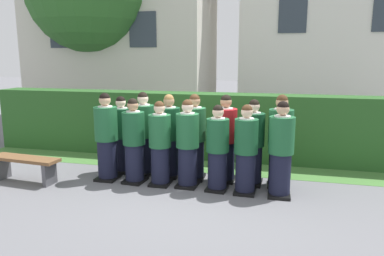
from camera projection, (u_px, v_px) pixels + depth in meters
The scene contains 20 objects.
ground_plane at pixel (189, 186), 6.77m from camera, with size 60.00×60.00×0.00m, color slate.
student_front_row_0 at pixel (107, 139), 7.04m from camera, with size 0.44×0.48×1.68m.
student_front_row_1 at pixel (134, 143), 6.88m from camera, with size 0.42×0.52×1.60m.
student_front_row_2 at pixel (160, 145), 6.75m from camera, with size 0.41×0.45×1.57m.
student_front_row_3 at pixel (188, 146), 6.66m from camera, with size 0.42×0.51×1.60m.
student_front_row_4 at pixel (218, 150), 6.48m from camera, with size 0.40×0.46×1.53m.
student_front_row_5 at pixel (246, 152), 6.33m from camera, with size 0.41×0.45×1.56m.
student_front_row_6 at pixel (281, 152), 6.18m from camera, with size 0.42×0.52×1.63m.
student_rear_row_0 at pixel (122, 136), 7.52m from camera, with size 0.41×0.47×1.57m.
student_rear_row_1 at pixel (144, 135), 7.38m from camera, with size 0.43×0.51×1.67m.
student_rear_row_2 at pixel (169, 138), 7.22m from camera, with size 0.43×0.47×1.64m.
student_rear_row_3 at pixel (195, 139), 7.07m from camera, with size 0.43×0.49×1.66m.
student_in_red_blazer at pixel (225, 140), 6.96m from camera, with size 0.43×0.48×1.66m.
student_rear_row_5 at pixel (253, 144), 6.78m from camera, with size 0.41×0.47×1.59m.
student_rear_row_6 at pixel (280, 143), 6.66m from camera, with size 0.44×0.53×1.69m.
hedge at pixel (211, 126), 8.61m from camera, with size 10.90×0.70×1.51m.
school_building_main at pixel (123, 21), 13.54m from camera, with size 6.77×3.70×7.04m.
school_building_annex at pixel (333, 10), 13.30m from camera, with size 6.73×3.72×7.79m.
wooden_bench at pixel (25, 164), 6.97m from camera, with size 1.43×0.48×0.48m.
lawn_strip at pixel (203, 166), 7.99m from camera, with size 10.90×0.90×0.01m, color #477A38.
Camera 1 is at (1.59, -6.24, 2.35)m, focal length 34.48 mm.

